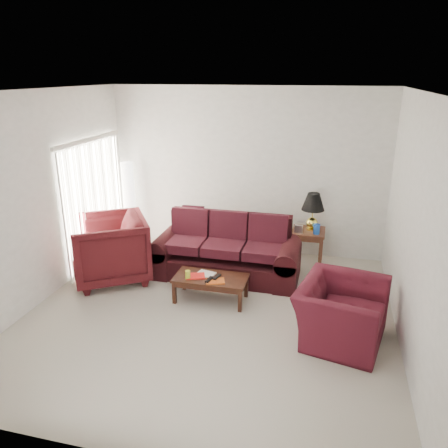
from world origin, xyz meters
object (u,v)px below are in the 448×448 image
Objects in this scene: end_table at (308,247)px; armchair_left at (110,249)px; floor_lamp at (129,204)px; armchair_right at (341,312)px; sofa at (225,248)px; coffee_table at (211,289)px.

end_table is 0.53× the size of armchair_left.
armchair_left is (0.35, -1.50, -0.30)m from floor_lamp.
armchair_right is (3.61, -0.84, -0.16)m from armchair_left.
sofa is at bearing -23.54° from floor_lamp.
end_table is 0.53× the size of armchair_right.
armchair_left is (-3.05, -1.42, 0.22)m from end_table.
sofa is 2.32m from armchair_right.
end_table is at bearing 81.84° from armchair_left.
sofa is 1.55m from end_table.
sofa is at bearing 65.10° from armchair_right.
floor_lamp reaches higher than armchair_right.
armchair_right is at bearing 43.86° from armchair_left.
armchair_left is 1.09× the size of coffee_table.
end_table is 0.37× the size of floor_lamp.
end_table is at bearing -1.35° from floor_lamp.
sofa is 3.91× the size of end_table.
floor_lamp is 1.57m from armchair_left.
armchair_left reaches higher than end_table.
end_table reaches higher than coffee_table.
end_table is 3.37m from armchair_left.
floor_lamp reaches higher than armchair_left.
floor_lamp is 1.44× the size of armchair_right.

